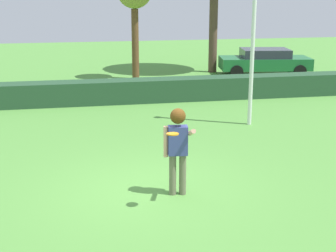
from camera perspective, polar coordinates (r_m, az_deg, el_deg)
name	(u,v)px	position (r m, az deg, el deg)	size (l,w,h in m)	color
ground_plane	(150,190)	(10.27, -2.14, -7.36)	(60.00, 60.00, 0.00)	#518F3C
person	(178,142)	(9.68, 1.14, -1.84)	(0.56, 0.77, 1.77)	#696850
frisbee	(173,134)	(8.87, 0.52, -0.91)	(0.22, 0.22, 0.03)	orange
lamppost	(254,22)	(14.82, 9.83, 11.70)	(0.24, 0.24, 5.50)	silver
hedge_row	(114,92)	(18.02, -6.26, 3.95)	(27.58, 0.90, 0.82)	#25472D
parked_car_green	(265,61)	(24.18, 11.05, 7.37)	(4.41, 2.32, 1.25)	#1E6633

